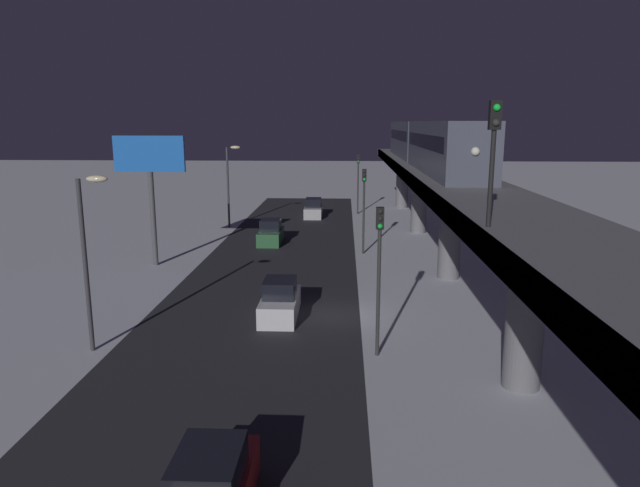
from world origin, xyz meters
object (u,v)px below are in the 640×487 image
subway_train (426,141)px  traffic_light_near (379,260)px  sedan_silver (313,209)px  traffic_light_mid (364,199)px  sedan_white (280,302)px  commercial_billboard (150,167)px  sedan_green_2 (271,234)px  rail_signal (494,142)px  traffic_light_far (358,175)px

subway_train → traffic_light_near: size_ratio=5.76×
subway_train → sedan_silver: 16.58m
traffic_light_mid → sedan_white: bearing=72.0°
subway_train → commercial_billboard: subway_train is taller
sedan_green_2 → sedan_white: bearing=98.8°
rail_signal → sedan_silver: bearing=-79.0°
commercial_billboard → sedan_white: bearing=133.6°
commercial_billboard → traffic_light_mid: bearing=-164.3°
rail_signal → sedan_white: 14.77m
sedan_green_2 → sedan_silver: size_ratio=0.96×
sedan_green_2 → traffic_light_far: 17.72m
subway_train → sedan_green_2: size_ratio=8.81×
sedan_white → traffic_light_near: size_ratio=0.67×
traffic_light_far → rail_signal: bearing=94.3°
rail_signal → commercial_billboard: 26.60m
commercial_billboard → sedan_green_2: bearing=-132.7°
sedan_green_2 → traffic_light_far: size_ratio=0.65×
traffic_light_near → sedan_white: bearing=-45.4°
rail_signal → sedan_green_2: size_ratio=0.96×
sedan_green_2 → subway_train: bearing=-169.1°
traffic_light_mid → traffic_light_far: (0.00, -19.26, 0.00)m
traffic_light_mid → sedan_green_2: bearing=-25.4°
rail_signal → commercial_billboard: size_ratio=0.45×
traffic_light_mid → traffic_light_far: size_ratio=1.00×
sedan_silver → traffic_light_mid: size_ratio=0.68×
sedan_silver → traffic_light_mid: traffic_light_mid is taller
sedan_green_2 → traffic_light_far: bearing=-115.6°
subway_train → traffic_light_mid: bearing=49.0°
subway_train → rail_signal: (2.02, 29.75, 0.95)m
sedan_green_2 → traffic_light_mid: bearing=154.6°
sedan_white → sedan_silver: (0.00, -31.51, 0.00)m
traffic_light_near → traffic_light_far: 38.51m
rail_signal → traffic_light_near: rail_signal is taller
subway_train → traffic_light_mid: (5.25, 6.03, -4.02)m
subway_train → traffic_light_near: 26.14m
subway_train → commercial_billboard: 22.32m
subway_train → sedan_silver: bearing=-47.8°
sedan_white → sedan_silver: 31.51m
subway_train → sedan_silver: (9.95, -10.99, -7.42)m
sedan_green_2 → sedan_white: (-2.80, 18.06, -0.00)m
traffic_light_far → traffic_light_mid: bearing=90.0°
traffic_light_far → commercial_billboard: 27.67m
sedan_green_2 → traffic_light_mid: traffic_light_mid is taller
sedan_green_2 → commercial_billboard: 12.07m
sedan_green_2 → traffic_light_near: size_ratio=0.65×
sedan_white → traffic_light_near: bearing=-45.4°
subway_train → sedan_silver: size_ratio=8.44×
sedan_white → traffic_light_mid: traffic_light_mid is taller
sedan_white → traffic_light_near: 7.51m
subway_train → rail_signal: 29.84m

